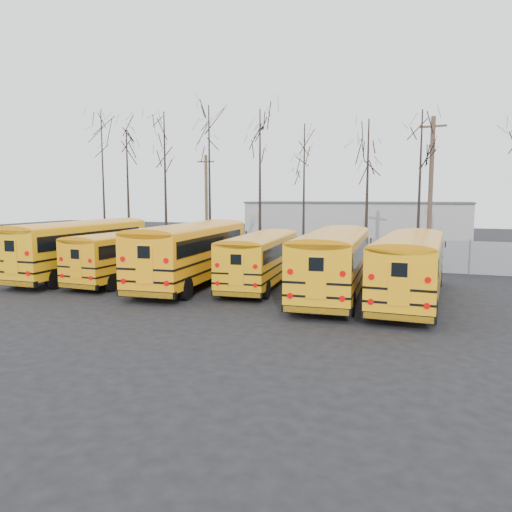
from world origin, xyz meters
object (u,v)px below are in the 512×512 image
at_px(bus_c, 193,248).
at_px(bus_e, 334,258).
at_px(bus_a, 82,244).
at_px(bus_b, 133,251).
at_px(utility_pole_right, 431,189).
at_px(utility_pole_left, 206,203).
at_px(bus_f, 410,262).
at_px(bus_d, 261,255).

height_order(bus_c, bus_e, bus_c).
bearing_deg(bus_a, bus_e, -4.30).
distance_m(bus_b, bus_c, 3.80).
xyz_separation_m(bus_e, utility_pole_right, (3.73, 14.42, 3.35)).
xyz_separation_m(bus_a, utility_pole_right, (18.60, 13.76, 3.26)).
bearing_deg(bus_a, bus_b, -2.08).
relative_size(bus_c, utility_pole_left, 1.51).
bearing_deg(utility_pole_right, bus_f, -80.02).
relative_size(bus_d, utility_pole_right, 1.01).
xyz_separation_m(bus_a, bus_b, (3.50, -0.02, -0.29)).
bearing_deg(bus_d, bus_a, 178.55).
bearing_deg(utility_pole_left, bus_a, -105.66).
distance_m(bus_d, utility_pole_left, 15.79).
distance_m(bus_c, utility_pole_right, 18.19).
distance_m(bus_d, bus_f, 7.64).
bearing_deg(utility_pole_right, bus_b, -126.28).
relative_size(bus_a, bus_b, 1.18).
xyz_separation_m(bus_d, bus_f, (7.48, -1.57, 0.16)).
relative_size(bus_a, utility_pole_right, 1.18).
bearing_deg(utility_pole_right, bus_e, -93.16).
height_order(bus_a, bus_b, bus_a).
relative_size(bus_b, bus_f, 0.92).
xyz_separation_m(bus_a, bus_c, (7.28, -0.11, 0.01)).
height_order(utility_pole_left, utility_pole_right, utility_pole_right).
relative_size(bus_a, bus_d, 1.17).
bearing_deg(utility_pole_left, bus_e, -55.57).
bearing_deg(bus_f, bus_b, 177.90).
height_order(bus_a, utility_pole_right, utility_pole_right).
xyz_separation_m(bus_a, bus_d, (10.78, 0.80, -0.30)).
xyz_separation_m(bus_d, bus_e, (4.10, -1.46, 0.21)).
relative_size(bus_b, bus_c, 0.84).
height_order(bus_b, bus_d, bus_b).
relative_size(bus_b, utility_pole_right, 1.00).
xyz_separation_m(bus_c, bus_d, (3.49, 0.91, -0.31)).
xyz_separation_m(bus_f, utility_pole_left, (-16.79, 14.08, 2.29)).
bearing_deg(utility_pole_right, bus_d, -109.78).
height_order(bus_b, bus_f, bus_f).
bearing_deg(bus_c, utility_pole_right, 45.94).
xyz_separation_m(bus_a, bus_f, (18.25, -0.76, -0.14)).
height_order(bus_e, bus_f, bus_e).
distance_m(bus_b, utility_pole_right, 20.75).
bearing_deg(bus_a, bus_f, -4.16).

